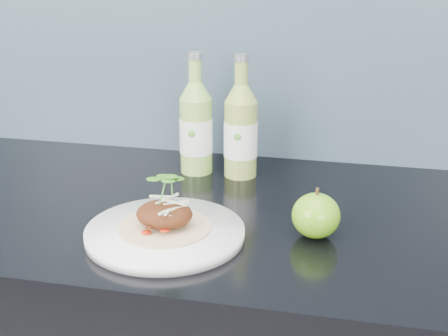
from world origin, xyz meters
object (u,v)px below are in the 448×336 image
Objects in this scene: dinner_plate at (165,233)px; green_apple at (316,216)px; cider_bottle_left at (196,128)px; cider_bottle_right at (241,131)px.

green_apple reaches higher than dinner_plate.
cider_bottle_left is (-0.26, 0.24, 0.05)m from green_apple.
green_apple is at bearing -54.42° from cider_bottle_right.
green_apple is 0.39× the size of cider_bottle_left.
cider_bottle_right is at bearing 124.85° from green_apple.
green_apple is (0.23, 0.06, 0.03)m from dinner_plate.
dinner_plate is 1.09× the size of cider_bottle_right.
green_apple is 0.30m from cider_bottle_right.
dinner_plate is 2.79× the size of green_apple.
dinner_plate is at bearing -166.17° from green_apple.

